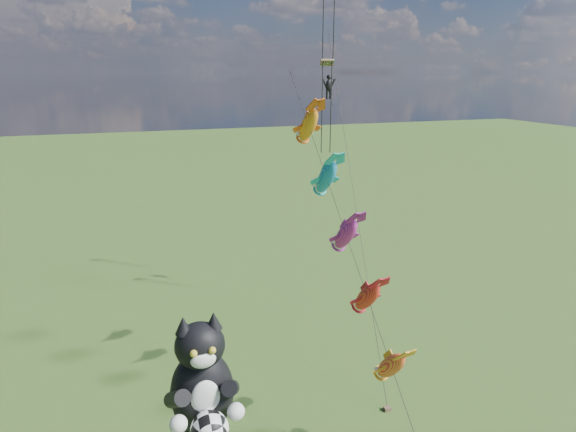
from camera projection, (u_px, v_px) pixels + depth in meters
name	position (u px, v px, depth m)	size (l,w,h in m)	color
cat_kite_rig	(203.00, 387.00, 17.90)	(2.96, 4.29, 10.51)	brown
fish_windsock_rig	(346.00, 235.00, 25.23)	(2.24, 15.87, 18.91)	brown
parafoil_rig	(330.00, 75.00, 36.54)	(3.73, 17.40, 26.85)	brown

